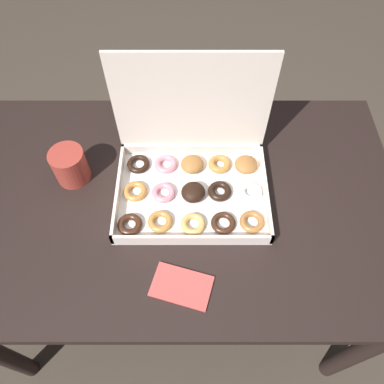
# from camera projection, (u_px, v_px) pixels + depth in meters

# --- Properties ---
(ground_plane) EXTENTS (8.00, 8.00, 0.00)m
(ground_plane) POSITION_uv_depth(u_px,v_px,m) (181.00, 287.00, 1.66)
(ground_plane) COLOR #42382D
(dining_table) EXTENTS (1.26, 0.76, 0.75)m
(dining_table) POSITION_uv_depth(u_px,v_px,m) (175.00, 216.00, 1.12)
(dining_table) COLOR black
(dining_table) RESTS_ON ground_plane
(donut_box) EXTENTS (0.41, 0.31, 0.35)m
(donut_box) POSITION_uv_depth(u_px,v_px,m) (193.00, 167.00, 1.01)
(donut_box) COLOR white
(donut_box) RESTS_ON dining_table
(coffee_mug) EXTENTS (0.09, 0.09, 0.10)m
(coffee_mug) POSITION_uv_depth(u_px,v_px,m) (70.00, 165.00, 1.03)
(coffee_mug) COLOR #A3382D
(coffee_mug) RESTS_ON dining_table
(paper_napkin) EXTENTS (0.16, 0.12, 0.01)m
(paper_napkin) POSITION_uv_depth(u_px,v_px,m) (182.00, 286.00, 0.89)
(paper_napkin) COLOR #CC4C47
(paper_napkin) RESTS_ON dining_table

